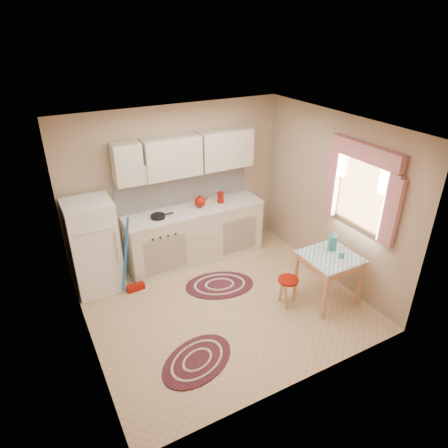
{
  "coord_description": "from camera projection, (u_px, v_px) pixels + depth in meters",
  "views": [
    {
      "loc": [
        -2.13,
        -3.97,
        3.61
      ],
      "look_at": [
        0.14,
        0.25,
        1.13
      ],
      "focal_mm": 32.0,
      "sensor_mm": 36.0,
      "label": 1
    }
  ],
  "objects": [
    {
      "name": "mug",
      "position": [
        342.0,
        255.0,
        5.37
      ],
      "size": [
        0.1,
        0.1,
        0.1
      ],
      "primitive_type": "cylinder",
      "rotation": [
        0.0,
        0.0,
        0.38
      ],
      "color": "teal",
      "rests_on": "table"
    },
    {
      "name": "stool",
      "position": [
        287.0,
        291.0,
        5.57
      ],
      "size": [
        0.34,
        0.34,
        0.42
      ],
      "primitive_type": "cylinder",
      "rotation": [
        0.0,
        0.0,
        0.22
      ],
      "color": "#8A0F05",
      "rests_on": "ground"
    },
    {
      "name": "rug_center",
      "position": [
        220.0,
        285.0,
        6.05
      ],
      "size": [
        1.2,
        0.97,
        0.02
      ],
      "primitive_type": null,
      "rotation": [
        0.0,
        0.0,
        -0.3
      ],
      "color": "maroon",
      "rests_on": "ground"
    },
    {
      "name": "coffee_pot",
      "position": [
        333.0,
        241.0,
        5.51
      ],
      "size": [
        0.19,
        0.17,
        0.3
      ],
      "primitive_type": null,
      "rotation": [
        0.0,
        0.0,
        0.36
      ],
      "color": "teal",
      "rests_on": "table"
    },
    {
      "name": "room_shell",
      "position": [
        225.0,
        192.0,
        5.18
      ],
      "size": [
        3.64,
        3.6,
        2.52
      ],
      "color": "tan",
      "rests_on": "ground"
    },
    {
      "name": "red_kettle",
      "position": [
        200.0,
        202.0,
        6.33
      ],
      "size": [
        0.22,
        0.21,
        0.19
      ],
      "primitive_type": null,
      "rotation": [
        0.0,
        0.0,
        0.17
      ],
      "color": "#8A0F05",
      "rests_on": "countertop"
    },
    {
      "name": "countertop",
      "position": [
        194.0,
        210.0,
        6.33
      ],
      "size": [
        2.27,
        0.62,
        0.04
      ],
      "primitive_type": "cube",
      "color": "silver",
      "rests_on": "base_cabinets"
    },
    {
      "name": "red_canister",
      "position": [
        221.0,
        198.0,
        6.49
      ],
      "size": [
        0.13,
        0.13,
        0.16
      ],
      "primitive_type": "cylinder",
      "rotation": [
        0.0,
        0.0,
        -0.32
      ],
      "color": "#8A0F05",
      "rests_on": "countertop"
    },
    {
      "name": "broom",
      "position": [
        132.0,
        256.0,
        5.67
      ],
      "size": [
        0.29,
        0.14,
        1.2
      ],
      "primitive_type": null,
      "rotation": [
        0.0,
        0.0,
        0.07
      ],
      "color": "blue",
      "rests_on": "ground"
    },
    {
      "name": "fridge",
      "position": [
        94.0,
        246.0,
        5.71
      ],
      "size": [
        0.65,
        0.6,
        1.4
      ],
      "primitive_type": "cube",
      "color": "white",
      "rests_on": "ground"
    },
    {
      "name": "rug_left",
      "position": [
        197.0,
        360.0,
        4.71
      ],
      "size": [
        1.16,
        0.99,
        0.02
      ],
      "primitive_type": null,
      "rotation": [
        0.0,
        0.0,
        0.41
      ],
      "color": "maroon",
      "rests_on": "ground"
    },
    {
      "name": "frying_pan",
      "position": [
        158.0,
        216.0,
        6.01
      ],
      "size": [
        0.22,
        0.22,
        0.05
      ],
      "primitive_type": "cylinder",
      "rotation": [
        0.0,
        0.0,
        0.02
      ],
      "color": "black",
      "rests_on": "countertop"
    },
    {
      "name": "base_cabinets",
      "position": [
        195.0,
        235.0,
        6.55
      ],
      "size": [
        2.25,
        0.6,
        0.88
      ],
      "primitive_type": "cube",
      "color": "beige",
      "rests_on": "ground"
    },
    {
      "name": "table",
      "position": [
        327.0,
        278.0,
        5.6
      ],
      "size": [
        0.72,
        0.72,
        0.72
      ],
      "primitive_type": "cube",
      "color": "tan",
      "rests_on": "ground"
    }
  ]
}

